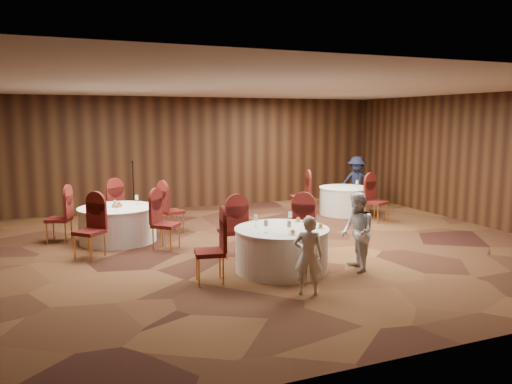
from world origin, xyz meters
name	(u,v)px	position (x,y,z in m)	size (l,w,h in m)	color
ground	(251,247)	(0.00, 0.00, 0.00)	(12.00, 12.00, 0.00)	black
room_shell	(250,151)	(0.00, 0.00, 1.96)	(12.00, 12.00, 12.00)	silver
table_main	(282,249)	(-0.06, -1.61, 0.38)	(1.61, 1.61, 0.74)	silver
table_left	(118,224)	(-2.42, 1.55, 0.38)	(1.63, 1.63, 0.74)	silver
table_right	(345,200)	(3.69, 2.36, 0.38)	(1.38, 1.38, 0.74)	silver
chairs_main	(252,236)	(-0.37, -0.99, 0.50)	(2.90, 1.86, 1.00)	#45100D
chairs_left	(120,218)	(-2.37, 1.55, 0.50)	(3.06, 3.14, 1.00)	#45100D
chairs_right	(337,199)	(3.21, 1.97, 0.50)	(2.04, 2.16, 1.00)	#45100D
tabletop_main	(291,223)	(0.08, -1.70, 0.84)	(1.11, 1.01, 0.22)	silver
tabletop_left	(117,203)	(-2.42, 1.55, 0.82)	(0.90, 0.81, 0.22)	silver
tabletop_right	(357,182)	(3.89, 2.08, 0.90)	(0.08, 0.08, 0.22)	silver
mic_stand	(134,204)	(-1.78, 3.52, 0.44)	(0.24, 0.24, 1.54)	black
woman_a	(308,255)	(-0.21, -2.84, 0.60)	(0.43, 0.29, 1.19)	silver
woman_b	(357,232)	(1.12, -2.11, 0.68)	(0.66, 0.51, 1.36)	silver
man_c	(357,182)	(4.52, 3.06, 0.75)	(0.97, 0.56, 1.50)	black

